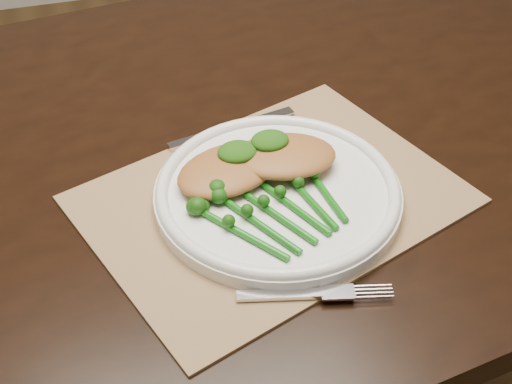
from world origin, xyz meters
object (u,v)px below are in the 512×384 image
object	(u,v)px
dining_table	(223,313)
dinner_plate	(278,192)
broccolini_bundle	(283,210)
chicken_fillet_left	(228,170)
placemat	(272,199)

from	to	relation	value
dining_table	dinner_plate	distance (m)	0.42
dinner_plate	broccolini_bundle	xyz separation A→B (m)	(-0.01, -0.04, 0.01)
dinner_plate	dining_table	bearing A→B (deg)	106.07
dining_table	broccolini_bundle	bearing A→B (deg)	-87.49
dining_table	chicken_fillet_left	distance (m)	0.42
dining_table	dinner_plate	xyz separation A→B (m)	(0.04, -0.15, 0.39)
broccolini_bundle	placemat	bearing A→B (deg)	65.16
dining_table	placemat	xyz separation A→B (m)	(0.04, -0.14, 0.37)
placemat	broccolini_bundle	distance (m)	0.05
dining_table	placemat	world-z (taller)	placemat
placemat	broccolini_bundle	bearing A→B (deg)	-110.41
chicken_fillet_left	broccolini_bundle	size ratio (longest dim) A/B	0.64
dining_table	dinner_plate	size ratio (longest dim) A/B	5.69
dining_table	broccolini_bundle	distance (m)	0.44
placemat	dinner_plate	world-z (taller)	dinner_plate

